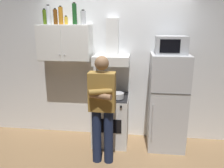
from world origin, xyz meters
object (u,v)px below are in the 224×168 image
Objects in this scene: range_hood at (112,52)px; refrigerator at (167,102)px; bottle_wine_green at (75,14)px; bottle_liquor_amber at (61,16)px; stove_oven at (111,119)px; bottle_beer_brown at (55,17)px; bottle_canister_steel at (83,17)px; upper_cabinet at (65,43)px; cooking_pot at (118,96)px; bottle_spice_jar at (66,20)px; bottle_vodka_clear at (49,15)px; bottle_olive_oil at (45,17)px; microwave at (171,45)px; person_standing at (102,107)px.

range_hood is 0.47× the size of refrigerator.
bottle_wine_green is 0.23m from bottle_liquor_amber.
stove_oven is 3.42× the size of bottle_beer_brown.
bottle_canister_steel is 0.80× the size of bottle_liquor_amber.
upper_cabinet is 2.97× the size of cooking_pot.
bottle_spice_jar reaches higher than refrigerator.
bottle_liquor_amber is 0.21m from bottle_vodka_clear.
bottle_vodka_clear reaches higher than bottle_liquor_amber.
upper_cabinet reaches higher than stove_oven.
range_hood is at bearing 117.88° from cooking_pot.
bottle_liquor_amber is at bearing -11.05° from bottle_olive_oil.
microwave is 1.17m from cooking_pot.
bottle_spice_jar is at bearing 135.00° from person_standing.
bottle_spice_jar is 0.45× the size of bottle_vodka_clear.
bottle_vodka_clear is (-2.00, 0.09, 0.46)m from microwave.
refrigerator is 0.98× the size of person_standing.
microwave is (-0.00, 0.02, 0.94)m from refrigerator.
bottle_olive_oil is (-2.09, 0.16, 1.37)m from refrigerator.
bottle_beer_brown is (-0.09, -0.01, -0.02)m from bottle_liquor_amber.
microwave is at bearing -5.38° from bottle_wine_green.
refrigerator is 6.87× the size of bottle_canister_steel.
bottle_beer_brown is (0.21, -0.07, 0.00)m from bottle_olive_oil.
bottle_beer_brown reaches higher than stove_oven.
bottle_canister_steel is at bearing -1.03° from upper_cabinet.
bottle_wine_green reaches higher than person_standing.
bottle_vodka_clear is (-0.12, 0.02, 0.03)m from bottle_beer_brown.
bottle_liquor_amber is 0.09m from bottle_beer_brown.
microwave is 1.37× the size of bottle_wine_green.
range_hood is at bearing 172.45° from refrigerator.
bottle_canister_steel reaches higher than refrigerator.
microwave reaches higher than refrigerator.
microwave is 1.45m from person_standing.
bottle_beer_brown is (-0.93, 0.09, 1.74)m from stove_oven.
stove_oven is 0.55× the size of refrigerator.
bottle_beer_brown is at bearing -178.54° from bottle_spice_jar.
bottle_wine_green is at bearing 16.96° from bottle_liquor_amber.
person_standing is 1.69m from bottle_beer_brown.
bottle_beer_brown is (-0.88, 0.70, 1.27)m from person_standing.
bottle_vodka_clear is at bearing 176.89° from refrigerator.
microwave is 2.14m from bottle_olive_oil.
bottle_liquor_amber is (-0.04, -0.02, 0.44)m from upper_cabinet.
upper_cabinet reaches higher than microwave.
bottle_olive_oil is (-0.52, -0.01, -0.05)m from bottle_wine_green.
bottle_canister_steel is 0.46m from bottle_beer_brown.
bottle_beer_brown is (-0.30, -0.08, -0.05)m from bottle_wine_green.
bottle_liquor_amber is at bearing -149.91° from upper_cabinet.
microwave is at bearing -4.05° from bottle_canister_steel.
bottle_beer_brown is at bearing 174.34° from stove_oven.
bottle_liquor_amber is (-0.97, 0.22, 1.27)m from cooking_pot.
cooking_pot is at bearing -20.77° from bottle_wine_green.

